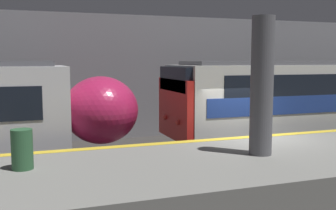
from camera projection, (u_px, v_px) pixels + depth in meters
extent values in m
plane|color=#33302D|center=(254.00, 172.00, 12.04)|extent=(120.00, 120.00, 0.00)
cube|color=slate|center=(299.00, 172.00, 10.00)|extent=(40.00, 4.22, 1.13)
cube|color=gold|center=(257.00, 136.00, 11.78)|extent=(40.00, 0.30, 0.01)
cube|color=gray|center=(178.00, 76.00, 17.92)|extent=(50.00, 0.15, 5.35)
cylinder|color=#56565B|center=(262.00, 86.00, 9.37)|extent=(0.54, 0.54, 3.32)
ellipsoid|color=#B21E4C|center=(101.00, 110.00, 12.88)|extent=(2.42, 2.68, 2.21)
sphere|color=#F2EFCC|center=(129.00, 120.00, 13.24)|extent=(0.20, 0.20, 0.20)
cube|color=red|center=(175.00, 109.00, 13.74)|extent=(0.25, 2.86, 2.10)
cube|color=black|center=(175.00, 79.00, 13.63)|extent=(0.25, 2.57, 0.84)
sphere|color=#EA4C42|center=(178.00, 122.00, 13.12)|extent=(0.18, 0.18, 0.18)
sphere|color=#EA4C42|center=(165.00, 117.00, 14.35)|extent=(0.18, 0.18, 0.18)
cylinder|color=#2D5B38|center=(22.00, 149.00, 8.20)|extent=(0.44, 0.44, 0.85)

